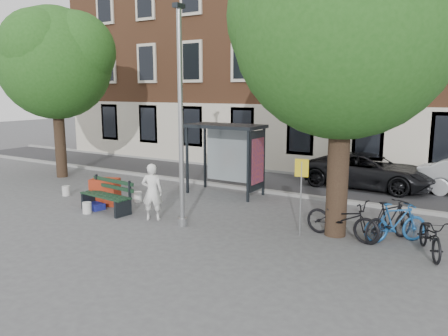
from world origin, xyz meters
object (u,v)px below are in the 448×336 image
Objects in this scene: painter at (152,192)px; bike_c at (431,236)px; bench at (107,197)px; notice_sign at (301,179)px; lamppost at (181,129)px; car_dark at (368,171)px; bus_shelter at (236,144)px; bike_a at (342,219)px; red_stand at (105,192)px; bike_d at (390,221)px; bike_b at (396,223)px.

bike_c is (7.48, 1.24, -0.39)m from painter.
notice_sign is at bearing 15.34° from bench.
lamppost is 3.57m from notice_sign.
bench is 10.12m from car_dark.
notice_sign is (3.82, -3.17, -0.37)m from bus_shelter.
bench is (-2.38, -4.12, -1.45)m from bus_shelter.
bike_a is 2.26× the size of red_stand.
red_stand is at bearing 138.54° from car_dark.
bike_d is 6.48m from car_dark.
bus_shelter is 0.57× the size of car_dark.
bike_a is at bearing 5.67° from red_stand.
car_dark reaches higher than bike_a.
notice_sign reaches higher than bike_c.
bike_d is at bearing 48.13° from bike_b.
car_dark is at bearing -44.15° from bike_d.
bus_shelter is 1.66× the size of painter.
painter is 5.52m from bike_a.
bike_d is (-1.03, 0.48, 0.08)m from bike_c.
bus_shelter is 1.57× the size of bike_d.
bike_c is (9.34, 1.28, 0.00)m from bench.
bike_d is at bearing -21.66° from bus_shelter.
bus_shelter is 3.17× the size of red_stand.
bench is 2.26× the size of red_stand.
bike_b is at bearing -62.88° from bike_a.
car_dark is at bearing 16.93° from bike_a.
bike_a is 2.13m from bike_c.
lamppost reaches higher than bike_c.
painter is at bearing -97.25° from bus_shelter.
car_dark is (4.43, 7.88, -0.17)m from painter.
painter is at bearing 178.84° from lamppost.
painter is 6.69m from bike_d.
bike_c is 0.36× the size of car_dark.
notice_sign is at bearing 164.10° from painter.
notice_sign is at bearing 120.54° from bike_a.
red_stand is at bearing -130.80° from bus_shelter.
car_dark reaches higher than red_stand.
car_dark is (-2.02, 6.15, 0.15)m from bike_d.
bike_d is at bearing 167.19° from painter.
lamppost is at bearing 6.91° from bench.
car_dark is at bearing 58.14° from bench.
bus_shelter is at bearing 136.20° from car_dark.
bike_b is at bearing -158.47° from car_dark.
bike_a is 0.97× the size of notice_sign.
bike_b reaches higher than bike_c.
lamppost is at bearing -8.51° from red_stand.
car_dark is (3.30, 7.90, -2.09)m from lamppost.
bike_b is 2.62m from notice_sign.
bike_d reaches higher than bike_a.
bus_shelter reaches higher than red_stand.
red_stand is at bearing 55.90° from bike_b.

